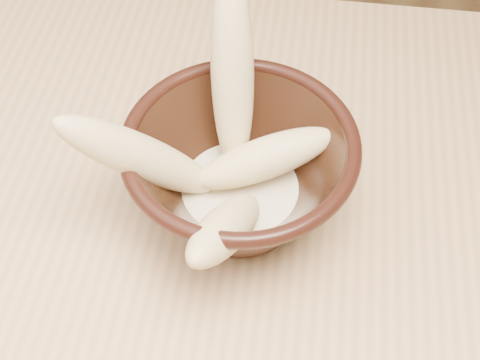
% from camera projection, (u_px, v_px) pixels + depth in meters
% --- Properties ---
extents(table, '(1.20, 0.80, 0.75)m').
position_uv_depth(table, '(74.00, 354.00, 0.56)').
color(table, tan).
rests_on(table, ground).
extents(bowl, '(0.18, 0.18, 0.10)m').
position_uv_depth(bowl, '(240.00, 173.00, 0.51)').
color(bowl, black).
rests_on(bowl, table).
extents(milk_puddle, '(0.10, 0.10, 0.01)m').
position_uv_depth(milk_puddle, '(240.00, 192.00, 0.53)').
color(milk_puddle, beige).
rests_on(milk_puddle, bowl).
extents(banana_upright, '(0.05, 0.10, 0.16)m').
position_uv_depth(banana_upright, '(232.00, 73.00, 0.50)').
color(banana_upright, tan).
rests_on(banana_upright, bowl).
extents(banana_left, '(0.13, 0.08, 0.13)m').
position_uv_depth(banana_left, '(141.00, 157.00, 0.48)').
color(banana_left, tan).
rests_on(banana_left, bowl).
extents(banana_across, '(0.12, 0.07, 0.06)m').
position_uv_depth(banana_across, '(265.00, 158.00, 0.51)').
color(banana_across, tan).
rests_on(banana_across, bowl).
extents(banana_front, '(0.06, 0.12, 0.09)m').
position_uv_depth(banana_front, '(225.00, 229.00, 0.46)').
color(banana_front, tan).
rests_on(banana_front, bowl).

